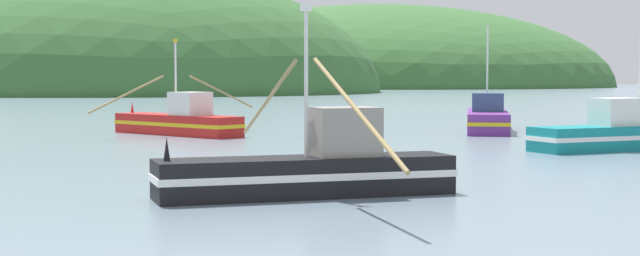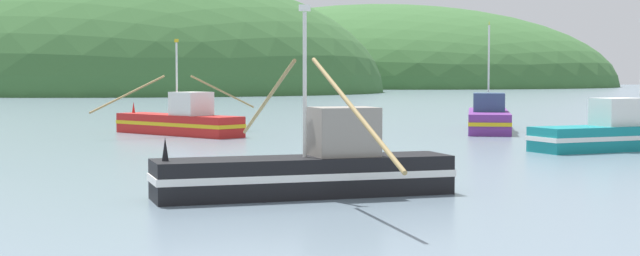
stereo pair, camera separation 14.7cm
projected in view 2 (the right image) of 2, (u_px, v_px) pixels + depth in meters
name	position (u px, v px, depth m)	size (l,w,h in m)	color
hill_mid_left	(114.00, 92.00, 188.23)	(107.96, 86.37, 49.48)	#386633
hill_mid_right	(381.00, 87.00, 272.87)	(135.93, 108.75, 47.07)	#386633
fishing_boat_teal	(627.00, 134.00, 45.91)	(10.70, 5.69, 6.41)	#147F84
fishing_boat_red	(180.00, 121.00, 57.04)	(9.30, 8.76, 5.81)	red
fishing_boat_purple	(488.00, 118.00, 61.28)	(5.33, 12.18, 7.12)	#6B2D84
fishing_boat_black	(310.00, 169.00, 28.51)	(9.39, 15.24, 5.77)	black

